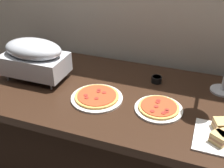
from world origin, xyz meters
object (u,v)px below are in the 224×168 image
object	(u,v)px
pizza_plate_front	(159,108)
sauce_cup_near	(157,79)
pizza_plate_center	(97,97)
chafing_dish	(34,57)

from	to	relation	value
pizza_plate_front	sauce_cup_near	size ratio (longest dim) A/B	3.95
pizza_plate_center	sauce_cup_near	distance (m)	0.41
pizza_plate_front	sauce_cup_near	xyz separation A→B (m)	(-0.07, 0.29, 0.01)
pizza_plate_front	pizza_plate_center	distance (m)	0.35
pizza_plate_front	sauce_cup_near	distance (m)	0.30
sauce_cup_near	pizza_plate_center	bearing A→B (deg)	-132.12
pizza_plate_center	sauce_cup_near	size ratio (longest dim) A/B	4.51
chafing_dish	sauce_cup_near	xyz separation A→B (m)	(0.73, 0.21, -0.13)
pizza_plate_center	chafing_dish	bearing A→B (deg)	168.04
pizza_plate_center	pizza_plate_front	bearing A→B (deg)	2.55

